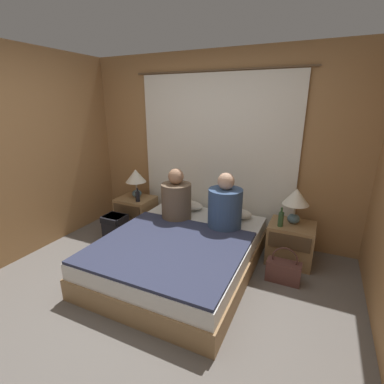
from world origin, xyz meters
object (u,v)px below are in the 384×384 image
at_px(lamp_right, 296,199).
at_px(beer_bottle_on_right_stand, 281,219).
at_px(beer_bottle_on_left_stand, 138,196).
at_px(backpack_on_floor, 115,226).
at_px(pillow_right, 232,212).
at_px(handbag_on_floor, 283,271).
at_px(person_left_in_bed, 176,199).
at_px(person_right_in_bed, 225,206).
at_px(nightstand_right, 290,243).
at_px(nightstand_left, 136,213).
at_px(lamp_left, 136,178).
at_px(pillow_left, 185,205).
at_px(bed, 181,253).

bearing_deg(lamp_right, beer_bottle_on_right_stand, -129.46).
height_order(beer_bottle_on_left_stand, backpack_on_floor, beer_bottle_on_left_stand).
relative_size(pillow_right, beer_bottle_on_left_stand, 2.62).
distance_m(backpack_on_floor, handbag_on_floor, 2.27).
height_order(beer_bottle_on_left_stand, beer_bottle_on_right_stand, beer_bottle_on_right_stand).
bearing_deg(handbag_on_floor, person_left_in_bed, 171.15).
height_order(lamp_right, person_right_in_bed, person_right_in_bed).
bearing_deg(backpack_on_floor, lamp_right, 12.27).
bearing_deg(backpack_on_floor, pillow_right, 20.96).
bearing_deg(nightstand_right, lamp_right, 90.00).
distance_m(person_left_in_bed, backpack_on_floor, 1.00).
relative_size(nightstand_left, nightstand_right, 1.00).
bearing_deg(lamp_left, nightstand_right, -1.06).
xyz_separation_m(lamp_right, pillow_left, (-1.47, 0.08, -0.33)).
distance_m(nightstand_right, person_right_in_bed, 0.91).
distance_m(nightstand_right, beer_bottle_on_left_stand, 2.15).
height_order(bed, beer_bottle_on_right_stand, beer_bottle_on_right_stand).
bearing_deg(person_left_in_bed, beer_bottle_on_left_stand, 169.62).
bearing_deg(lamp_left, nightstand_left, -90.00).
distance_m(nightstand_right, person_left_in_bed, 1.50).
height_order(pillow_right, beer_bottle_on_right_stand, beer_bottle_on_right_stand).
distance_m(pillow_left, person_right_in_bed, 0.83).
distance_m(bed, backpack_on_floor, 1.18).
bearing_deg(handbag_on_floor, beer_bottle_on_left_stand, 170.64).
distance_m(bed, handbag_on_floor, 1.14).
relative_size(bed, nightstand_right, 3.84).
height_order(nightstand_left, backpack_on_floor, nightstand_left).
height_order(pillow_left, person_left_in_bed, person_left_in_bed).
bearing_deg(pillow_right, bed, -113.12).
xyz_separation_m(bed, pillow_left, (-0.35, 0.82, 0.26)).
bearing_deg(person_right_in_bed, person_left_in_bed, 180.00).
distance_m(beer_bottle_on_left_stand, backpack_on_floor, 0.52).
height_order(bed, beer_bottle_on_left_stand, beer_bottle_on_left_stand).
height_order(nightstand_right, beer_bottle_on_left_stand, beer_bottle_on_left_stand).
distance_m(lamp_left, handbag_on_floor, 2.39).
relative_size(bed, lamp_left, 4.65).
bearing_deg(beer_bottle_on_left_stand, backpack_on_floor, -115.01).
bearing_deg(backpack_on_floor, nightstand_right, 11.27).
bearing_deg(backpack_on_floor, nightstand_left, 86.06).
bearing_deg(lamp_left, lamp_right, 0.00).
relative_size(beer_bottle_on_left_stand, backpack_on_floor, 0.56).
distance_m(person_left_in_bed, beer_bottle_on_right_stand, 1.30).
relative_size(bed, beer_bottle_on_left_stand, 9.77).
relative_size(beer_bottle_on_right_stand, handbag_on_floor, 0.57).
xyz_separation_m(backpack_on_floor, handbag_on_floor, (2.27, -0.01, -0.08)).
distance_m(lamp_right, pillow_right, 0.85).
xyz_separation_m(pillow_left, handbag_on_floor, (1.46, -0.58, -0.33)).
relative_size(person_left_in_bed, beer_bottle_on_left_stand, 3.28).
bearing_deg(person_left_in_bed, person_right_in_bed, 0.00).
relative_size(nightstand_right, backpack_on_floor, 1.42).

